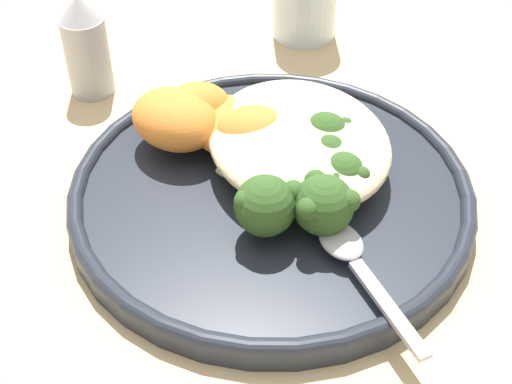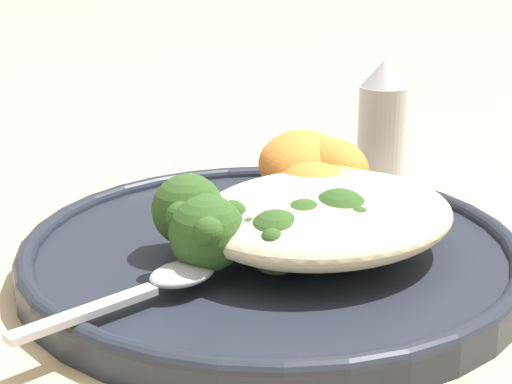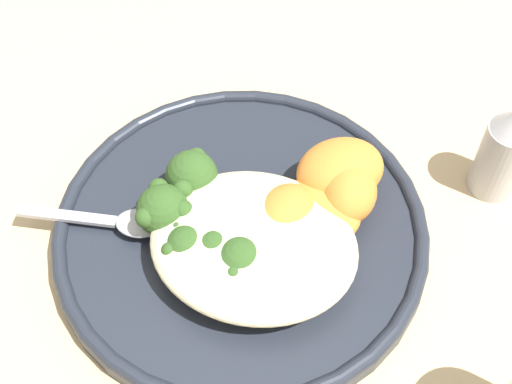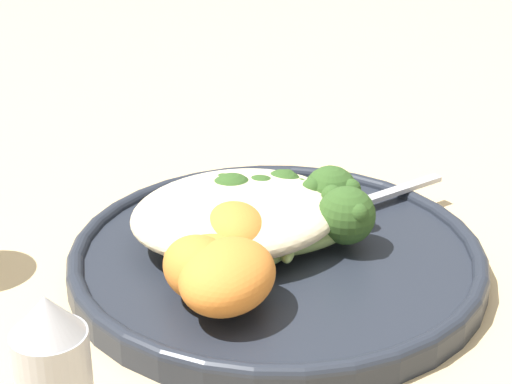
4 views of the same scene
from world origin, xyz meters
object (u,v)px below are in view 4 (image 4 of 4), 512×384
Objects in this scene: broccoli_stalk_5 at (214,232)px; salt_shaker at (54,376)px; broccoli_stalk_0 at (337,217)px; broccoli_stalk_3 at (262,203)px; plate at (277,257)px; sweet_potato_chunk_2 at (235,232)px; sweet_potato_chunk_0 at (228,276)px; sweet_potato_chunk_3 at (212,254)px; broccoli_stalk_2 at (283,204)px; quinoa_mound at (237,212)px; sweet_potato_chunk_1 at (200,268)px; broccoli_stalk_4 at (237,204)px; broccoli_stalk_1 at (325,199)px; spoon at (361,200)px.

salt_shaker is at bearing 84.02° from broccoli_stalk_5.
broccoli_stalk_3 is at bearing 123.49° from broccoli_stalk_0.
plate is 4.97× the size of sweet_potato_chunk_2.
sweet_potato_chunk_0 is at bearing 114.23° from broccoli_stalk_5.
sweet_potato_chunk_3 is (0.01, 0.04, -0.01)m from sweet_potato_chunk_0.
sweet_potato_chunk_2 is at bearing 28.90° from sweet_potato_chunk_3.
sweet_potato_chunk_3 is at bearing 146.52° from broccoli_stalk_2.
broccoli_stalk_2 is 0.06m from sweet_potato_chunk_2.
sweet_potato_chunk_1 reaches higher than quinoa_mound.
sweet_potato_chunk_3 is (-0.04, -0.04, -0.00)m from quinoa_mound.
sweet_potato_chunk_2 reaches higher than broccoli_stalk_5.
broccoli_stalk_2 reaches higher than broccoli_stalk_5.
broccoli_stalk_4 is 1.10× the size of broccoli_stalk_5.
broccoli_stalk_4 and sweet_potato_chunk_1 have the same top height.
sweet_potato_chunk_2 is (0.03, 0.05, -0.00)m from sweet_potato_chunk_0.
broccoli_stalk_4 is 0.10m from sweet_potato_chunk_1.
broccoli_stalk_1 is at bearing -106.51° from broccoli_stalk_3.
spoon is at bearing -65.16° from broccoli_stalk_2.
salt_shaker reaches higher than sweet_potato_chunk_3.
broccoli_stalk_0 is 0.10m from sweet_potato_chunk_3.
plate is 0.04m from broccoli_stalk_3.
broccoli_stalk_4 is at bearing 107.40° from plate.
broccoli_stalk_2 is 1.51× the size of sweet_potato_chunk_3.
broccoli_stalk_1 reaches higher than broccoli_stalk_5.
broccoli_stalk_3 is 0.05m from sweet_potato_chunk_2.
broccoli_stalk_5 is 0.13m from spoon.
broccoli_stalk_1 and sweet_potato_chunk_0 have the same top height.
quinoa_mound is 0.06m from sweet_potato_chunk_3.
salt_shaker is (-0.13, -0.09, 0.01)m from sweet_potato_chunk_3.
sweet_potato_chunk_2 is at bearing 141.49° from broccoli_stalk_4.
broccoli_stalk_0 is at bearing -10.15° from sweet_potato_chunk_2.
broccoli_stalk_4 is at bearing 83.85° from broccoli_stalk_3.
broccoli_stalk_1 is 1.35× the size of broccoli_stalk_5.
broccoli_stalk_1 is at bearing -92.13° from broccoli_stalk_2.
broccoli_stalk_5 is 0.69× the size of spoon.
spoon is at bearing -0.14° from quinoa_mound.
quinoa_mound is 0.03m from broccoli_stalk_3.
sweet_potato_chunk_0 is (-0.11, -0.04, 0.00)m from broccoli_stalk_0.
broccoli_stalk_1 reaches higher than sweet_potato_chunk_2.
spoon is (0.04, 0.01, -0.02)m from broccoli_stalk_1.
broccoli_stalk_3 reaches higher than plate.
sweet_potato_chunk_1 is at bearing -131.79° from quinoa_mound.
plate is 3.30× the size of broccoli_stalk_4.
sweet_potato_chunk_0 is 0.06m from sweet_potato_chunk_2.
broccoli_stalk_0 reaches higher than broccoli_stalk_3.
broccoli_stalk_5 is 1.37× the size of sweet_potato_chunk_2.
sweet_potato_chunk_3 is 0.57× the size of spoon.
broccoli_stalk_1 is at bearing -123.23° from broccoli_stalk_4.
broccoli_stalk_4 is 1.33× the size of sweet_potato_chunk_3.
broccoli_stalk_3 is 1.36× the size of sweet_potato_chunk_2.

